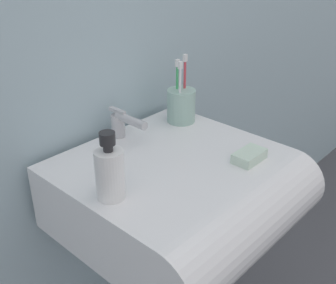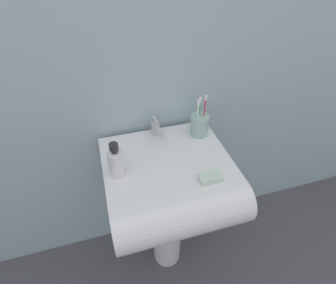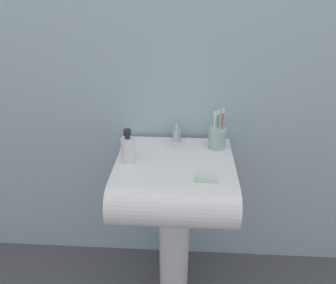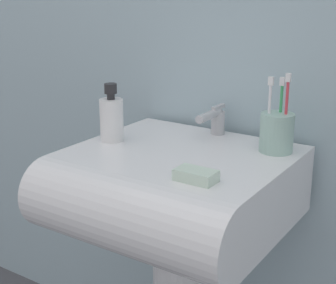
# 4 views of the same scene
# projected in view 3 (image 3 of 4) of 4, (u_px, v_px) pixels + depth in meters

# --- Properties ---
(ground_plane) EXTENTS (6.00, 6.00, 0.00)m
(ground_plane) POSITION_uv_depth(u_px,v_px,m) (174.00, 283.00, 1.79)
(ground_plane) COLOR #4C4C51
(ground_plane) RESTS_ON ground
(wall_back) EXTENTS (5.00, 0.05, 2.40)m
(wall_back) POSITION_uv_depth(u_px,v_px,m) (178.00, 50.00, 1.47)
(wall_back) COLOR #9EB7C1
(wall_back) RESTS_ON ground
(sink_pedestal) EXTENTS (0.15, 0.15, 0.61)m
(sink_pedestal) POSITION_uv_depth(u_px,v_px,m) (174.00, 241.00, 1.65)
(sink_pedestal) COLOR white
(sink_pedestal) RESTS_ON ground
(sink_basin) EXTENTS (0.51, 0.51, 0.17)m
(sink_basin) POSITION_uv_depth(u_px,v_px,m) (174.00, 183.00, 1.42)
(sink_basin) COLOR white
(sink_basin) RESTS_ON sink_pedestal
(faucet) EXTENTS (0.04, 0.13, 0.08)m
(faucet) POSITION_uv_depth(u_px,v_px,m) (177.00, 134.00, 1.55)
(faucet) COLOR #B7B7BC
(faucet) RESTS_ON sink_basin
(toothbrush_cup) EXTENTS (0.08, 0.08, 0.19)m
(toothbrush_cup) POSITION_uv_depth(u_px,v_px,m) (217.00, 138.00, 1.50)
(toothbrush_cup) COLOR #99BFB2
(toothbrush_cup) RESTS_ON sink_basin
(soap_bottle) EXTENTS (0.06, 0.06, 0.15)m
(soap_bottle) POSITION_uv_depth(u_px,v_px,m) (128.00, 149.00, 1.39)
(soap_bottle) COLOR white
(soap_bottle) RESTS_ON sink_basin
(bar_soap) EXTENTS (0.09, 0.05, 0.02)m
(bar_soap) POSITION_uv_depth(u_px,v_px,m) (206.00, 177.00, 1.28)
(bar_soap) COLOR silver
(bar_soap) RESTS_ON sink_basin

